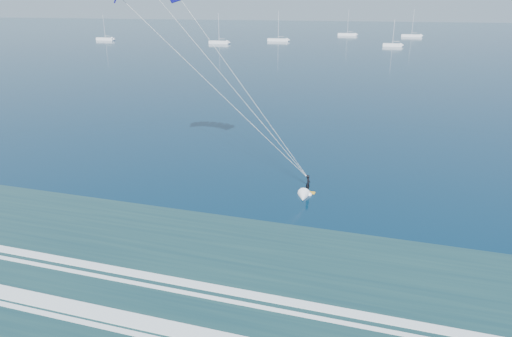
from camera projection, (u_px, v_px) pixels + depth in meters
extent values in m
cube|color=#1E423F|center=(97.00, 282.00, 27.75)|extent=(600.00, 22.00, 0.03)
cube|color=white|center=(70.00, 307.00, 25.50)|extent=(600.00, 1.10, 0.07)
cube|color=white|center=(112.00, 269.00, 29.09)|extent=(600.00, 0.70, 0.07)
cube|color=gold|center=(308.00, 192.00, 40.97)|extent=(1.31, 0.42, 0.07)
imported|color=black|center=(308.00, 183.00, 40.68)|extent=(0.39, 0.59, 1.62)
cone|color=white|center=(303.00, 197.00, 39.83)|extent=(1.31, 1.74, 1.10)
cube|color=white|center=(105.00, 39.00, 209.39)|extent=(8.53, 2.40, 1.20)
cylinder|color=silver|center=(104.00, 26.00, 207.41)|extent=(0.18, 0.18, 10.43)
cylinder|color=silver|center=(107.00, 36.00, 208.58)|extent=(2.60, 0.12, 0.12)
cube|color=white|center=(278.00, 40.00, 204.20)|extent=(9.43, 2.40, 1.20)
cylinder|color=silver|center=(278.00, 25.00, 202.01)|extent=(0.18, 0.18, 11.65)
cylinder|color=silver|center=(281.00, 37.00, 203.39)|extent=(2.60, 0.12, 0.12)
cube|color=white|center=(347.00, 34.00, 240.41)|extent=(9.69, 2.40, 1.20)
cylinder|color=silver|center=(348.00, 22.00, 238.21)|extent=(0.18, 0.18, 11.73)
cylinder|color=silver|center=(350.00, 32.00, 239.61)|extent=(2.60, 0.12, 0.12)
cube|color=white|center=(392.00, 45.00, 179.25)|extent=(7.24, 2.40, 1.20)
cylinder|color=silver|center=(394.00, 31.00, 177.50)|extent=(0.18, 0.18, 9.05)
cylinder|color=silver|center=(396.00, 41.00, 178.44)|extent=(2.60, 0.12, 0.12)
cube|color=white|center=(411.00, 36.00, 231.23)|extent=(9.90, 2.40, 1.20)
cylinder|color=silver|center=(413.00, 22.00, 228.96)|extent=(0.18, 0.18, 12.10)
cylinder|color=silver|center=(414.00, 33.00, 230.42)|extent=(2.60, 0.12, 0.12)
cube|color=white|center=(219.00, 42.00, 191.92)|extent=(8.55, 2.40, 1.20)
cylinder|color=silver|center=(219.00, 27.00, 189.84)|extent=(0.18, 0.18, 11.02)
cylinder|color=silver|center=(222.00, 39.00, 191.11)|extent=(2.60, 0.12, 0.12)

